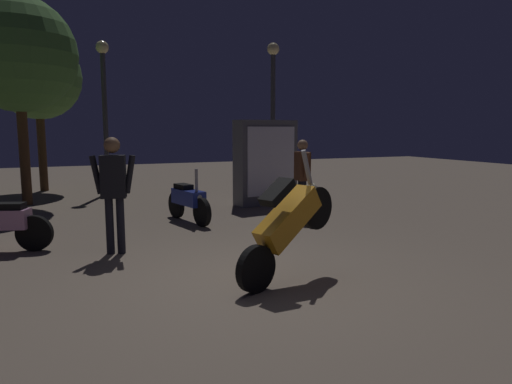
{
  "coord_description": "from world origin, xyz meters",
  "views": [
    {
      "loc": [
        -2.17,
        -5.17,
        1.89
      ],
      "look_at": [
        0.37,
        0.78,
        1.0
      ],
      "focal_mm": 32.36,
      "sensor_mm": 36.0,
      "label": 1
    }
  ],
  "objects_px": {
    "motorcycle_blue_parked_left": "(188,201)",
    "person_bystander_far": "(114,184)",
    "motorcycle_orange_foreground": "(288,223)",
    "streetlamp_far": "(104,96)",
    "kiosk_billboard": "(266,162)",
    "person_rider_beside": "(302,172)",
    "streetlamp_near": "(273,96)"
  },
  "relations": [
    {
      "from": "motorcycle_orange_foreground",
      "to": "streetlamp_far",
      "type": "distance_m",
      "value": 9.44
    },
    {
      "from": "streetlamp_far",
      "to": "kiosk_billboard",
      "type": "height_order",
      "value": "streetlamp_far"
    },
    {
      "from": "kiosk_billboard",
      "to": "streetlamp_far",
      "type": "bearing_deg",
      "value": -54.51
    },
    {
      "from": "motorcycle_orange_foreground",
      "to": "kiosk_billboard",
      "type": "xyz_separation_m",
      "value": [
        2.2,
        5.53,
        0.31
      ]
    },
    {
      "from": "motorcycle_blue_parked_left",
      "to": "streetlamp_far",
      "type": "height_order",
      "value": "streetlamp_far"
    },
    {
      "from": "motorcycle_blue_parked_left",
      "to": "kiosk_billboard",
      "type": "distance_m",
      "value": 2.83
    },
    {
      "from": "motorcycle_orange_foreground",
      "to": "motorcycle_blue_parked_left",
      "type": "bearing_deg",
      "value": 70.82
    },
    {
      "from": "motorcycle_orange_foreground",
      "to": "kiosk_billboard",
      "type": "height_order",
      "value": "kiosk_billboard"
    },
    {
      "from": "motorcycle_orange_foreground",
      "to": "person_bystander_far",
      "type": "height_order",
      "value": "person_bystander_far"
    },
    {
      "from": "kiosk_billboard",
      "to": "motorcycle_blue_parked_left",
      "type": "bearing_deg",
      "value": 22.56
    },
    {
      "from": "kiosk_billboard",
      "to": "person_rider_beside",
      "type": "bearing_deg",
      "value": 80.4
    },
    {
      "from": "motorcycle_orange_foreground",
      "to": "streetlamp_near",
      "type": "xyz_separation_m",
      "value": [
        3.45,
        7.79,
        2.1
      ]
    },
    {
      "from": "streetlamp_far",
      "to": "kiosk_billboard",
      "type": "distance_m",
      "value": 5.29
    },
    {
      "from": "person_rider_beside",
      "to": "person_bystander_far",
      "type": "distance_m",
      "value": 4.21
    },
    {
      "from": "motorcycle_blue_parked_left",
      "to": "person_bystander_far",
      "type": "distance_m",
      "value": 2.6
    },
    {
      "from": "streetlamp_near",
      "to": "streetlamp_far",
      "type": "distance_m",
      "value": 4.89
    },
    {
      "from": "motorcycle_blue_parked_left",
      "to": "kiosk_billboard",
      "type": "xyz_separation_m",
      "value": [
        2.37,
        1.43,
        0.61
      ]
    },
    {
      "from": "motorcycle_blue_parked_left",
      "to": "streetlamp_near",
      "type": "xyz_separation_m",
      "value": [
        3.62,
        3.68,
        2.41
      ]
    },
    {
      "from": "motorcycle_blue_parked_left",
      "to": "person_bystander_far",
      "type": "xyz_separation_m",
      "value": [
        -1.64,
        -1.92,
        0.62
      ]
    },
    {
      "from": "person_bystander_far",
      "to": "kiosk_billboard",
      "type": "relative_size",
      "value": 0.84
    },
    {
      "from": "streetlamp_far",
      "to": "kiosk_billboard",
      "type": "relative_size",
      "value": 2.07
    },
    {
      "from": "motorcycle_blue_parked_left",
      "to": "streetlamp_far",
      "type": "xyz_separation_m",
      "value": [
        -1.09,
        5.02,
        2.38
      ]
    },
    {
      "from": "motorcycle_blue_parked_left",
      "to": "motorcycle_orange_foreground",
      "type": "bearing_deg",
      "value": -10.89
    },
    {
      "from": "person_rider_beside",
      "to": "streetlamp_near",
      "type": "height_order",
      "value": "streetlamp_near"
    },
    {
      "from": "streetlamp_far",
      "to": "person_rider_beside",
      "type": "bearing_deg",
      "value": -58.33
    },
    {
      "from": "person_bystander_far",
      "to": "streetlamp_near",
      "type": "height_order",
      "value": "streetlamp_near"
    },
    {
      "from": "person_bystander_far",
      "to": "streetlamp_far",
      "type": "relative_size",
      "value": 0.41
    },
    {
      "from": "person_bystander_far",
      "to": "kiosk_billboard",
      "type": "height_order",
      "value": "kiosk_billboard"
    },
    {
      "from": "motorcycle_orange_foreground",
      "to": "streetlamp_near",
      "type": "distance_m",
      "value": 8.77
    },
    {
      "from": "person_rider_beside",
      "to": "kiosk_billboard",
      "type": "distance_m",
      "value": 1.96
    },
    {
      "from": "motorcycle_blue_parked_left",
      "to": "person_rider_beside",
      "type": "height_order",
      "value": "person_rider_beside"
    },
    {
      "from": "person_bystander_far",
      "to": "streetlamp_near",
      "type": "relative_size",
      "value": 0.4
    }
  ]
}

